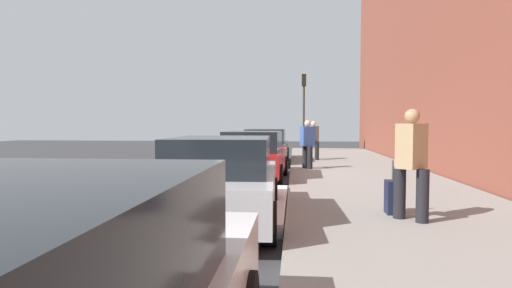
{
  "coord_description": "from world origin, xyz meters",
  "views": [
    {
      "loc": [
        -13.32,
        -1.15,
        1.74
      ],
      "look_at": [
        -0.6,
        0.04,
        1.12
      ],
      "focal_mm": 29.07,
      "sensor_mm": 36.0,
      "label": 1
    }
  ],
  "objects": [
    {
      "name": "ground_plane",
      "position": [
        0.0,
        0.0,
        0.0
      ],
      "size": [
        56.0,
        56.0,
        0.0
      ],
      "primitive_type": "plane",
      "color": "#333335"
    },
    {
      "name": "sidewalk",
      "position": [
        0.0,
        -3.3,
        0.07
      ],
      "size": [
        28.0,
        4.6,
        0.15
      ],
      "primitive_type": "cube",
      "color": "gray",
      "rests_on": "ground"
    },
    {
      "name": "lane_stripe_centre",
      "position": [
        0.0,
        3.2,
        0.0
      ],
      "size": [
        28.0,
        0.14,
        0.01
      ],
      "primitive_type": "cube",
      "color": "gold",
      "rests_on": "ground"
    },
    {
      "name": "snow_bank_curb",
      "position": [
        -5.15,
        -0.7,
        0.11
      ],
      "size": [
        4.03,
        0.56,
        0.22
      ],
      "primitive_type": "cube",
      "color": "white",
      "rests_on": "ground"
    },
    {
      "name": "parked_car_silver",
      "position": [
        -6.29,
        0.09,
        0.76
      ],
      "size": [
        4.23,
        2.02,
        1.51
      ],
      "color": "black",
      "rests_on": "ground"
    },
    {
      "name": "parked_car_red",
      "position": [
        -0.71,
        0.08,
        0.76
      ],
      "size": [
        4.26,
        2.0,
        1.51
      ],
      "color": "black",
      "rests_on": "ground"
    },
    {
      "name": "parked_car_charcoal",
      "position": [
        4.69,
        0.08,
        0.76
      ],
      "size": [
        4.66,
        1.92,
        1.51
      ],
      "color": "black",
      "rests_on": "ground"
    },
    {
      "name": "pedestrian_blue_coat",
      "position": [
        1.43,
        -1.61,
        1.07
      ],
      "size": [
        0.53,
        0.54,
        1.72
      ],
      "color": "black",
      "rests_on": "sidewalk"
    },
    {
      "name": "pedestrian_tan_coat",
      "position": [
        -6.37,
        -3.05,
        1.13
      ],
      "size": [
        0.57,
        0.57,
        1.83
      ],
      "color": "black",
      "rests_on": "sidewalk"
    },
    {
      "name": "pedestrian_grey_coat",
      "position": [
        5.12,
        -1.98,
        1.06
      ],
      "size": [
        0.55,
        0.5,
        1.71
      ],
      "color": "black",
      "rests_on": "sidewalk"
    },
    {
      "name": "traffic_light_pole",
      "position": [
        11.41,
        -1.69,
        3.19
      ],
      "size": [
        0.35,
        0.26,
        4.52
      ],
      "color": "#2D2D19",
      "rests_on": "sidewalk"
    },
    {
      "name": "rolling_suitcase",
      "position": [
        -5.88,
        -2.87,
        0.45
      ],
      "size": [
        0.34,
        0.22,
        0.95
      ],
      "color": "#191E38",
      "rests_on": "sidewalk"
    }
  ]
}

